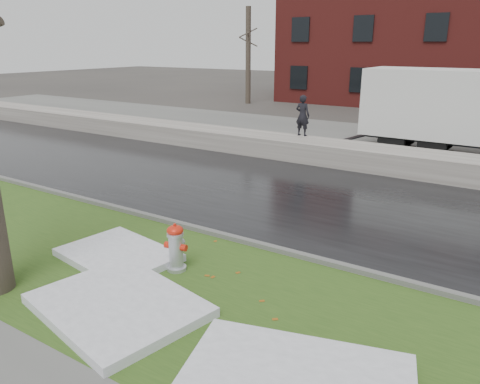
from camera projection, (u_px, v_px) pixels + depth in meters
The scene contains 14 objects.
ground at pixel (179, 251), 9.64m from camera, with size 120.00×120.00×0.00m, color #47423D.
verge at pixel (136, 274), 8.63m from camera, with size 60.00×4.50×0.04m, color #2E4C19.
road at pixel (282, 194), 13.24m from camera, with size 60.00×7.00×0.03m, color black.
parking_lot at pixel (375, 143), 20.05m from camera, with size 60.00×9.00×0.03m, color slate.
curb at pixel (208, 232), 10.42m from camera, with size 60.00×0.15×0.14m, color slate.
snowbank at pixel (338, 154), 16.50m from camera, with size 60.00×1.60×0.75m, color #B3ADA3.
bg_tree_left at pixel (248, 55), 32.45m from camera, with size 1.40×1.62×6.50m.
bg_tree_center at pixel (352, 55), 32.56m from camera, with size 1.40×1.62×6.50m.
fire_hydrant at pixel (176, 245), 8.61m from camera, with size 0.46×0.41×0.92m.
box_truck at pixel (463, 112), 17.11m from camera, with size 9.59×2.38×3.20m.
worker at pixel (303, 115), 17.51m from camera, with size 0.56×0.37×1.53m, color black.
snow_patch_near at pixel (118, 305), 7.42m from camera, with size 2.60×2.00×0.16m, color white.
snow_patch_far at pixel (118, 255), 9.21m from camera, with size 2.20×1.60×0.14m, color white.
snow_patch_side at pixel (296, 384), 5.69m from camera, with size 2.80×1.80×0.18m, color white.
Camera 1 is at (5.83, -6.73, 4.08)m, focal length 35.00 mm.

